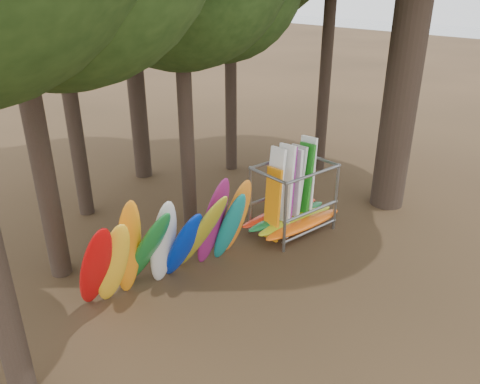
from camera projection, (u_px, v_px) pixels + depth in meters
ground at (280, 250)px, 13.56m from camera, size 120.00×120.00×0.00m
kayak_row at (171, 242)px, 11.39m from camera, size 4.88×2.38×3.01m
storage_rack at (293, 201)px, 14.24m from camera, size 3.17×1.56×2.84m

